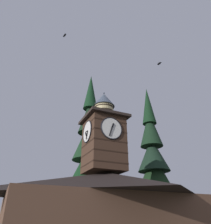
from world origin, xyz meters
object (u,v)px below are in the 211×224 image
pine_tree_behind (88,166)px  pine_tree_aside (155,175)px  moon (89,192)px  flying_bird_high (65,35)px  building_main (107,210)px  clock_tower (104,136)px  flying_bird_low (159,63)px

pine_tree_behind → pine_tree_aside: pine_tree_aside is taller
moon → flying_bird_high: bearing=65.9°
pine_tree_behind → moon: (-14.46, -38.07, 1.66)m
moon → building_main: bearing=71.3°
clock_tower → moon: size_ratio=3.82×
pine_tree_aside → moon: pine_tree_aside is taller
pine_tree_aside → pine_tree_behind: bearing=-0.6°
building_main → pine_tree_behind: size_ratio=0.81×
clock_tower → pine_tree_aside: bearing=-149.8°
flying_bird_low → clock_tower: bearing=-32.3°
clock_tower → moon: (-15.05, -43.62, 0.09)m
flying_bird_low → pine_tree_behind: bearing=-63.5°
pine_tree_behind → building_main: bearing=86.8°
building_main → moon: moon is taller
building_main → flying_bird_high: bearing=3.6°
clock_tower → pine_tree_aside: 11.00m
clock_tower → pine_tree_aside: size_ratio=0.40×
building_main → pine_tree_aside: bearing=-148.2°
pine_tree_behind → flying_bird_high: size_ratio=37.44×
pine_tree_aside → flying_bird_low: 13.63m
building_main → clock_tower: bearing=-33.4°
pine_tree_behind → moon: bearing=-110.8°
flying_bird_low → building_main: bearing=-32.3°
pine_tree_aside → flying_bird_low: bearing=62.5°
clock_tower → flying_bird_high: flying_bird_high is taller
pine_tree_behind → moon: 40.75m
flying_bird_high → flying_bird_low: bearing=164.7°
clock_tower → moon: clock_tower is taller
building_main → flying_bird_low: (-4.64, 2.93, 13.90)m
building_main → clock_tower: size_ratio=1.99×
building_main → moon: 46.64m
clock_tower → pine_tree_behind: 5.80m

